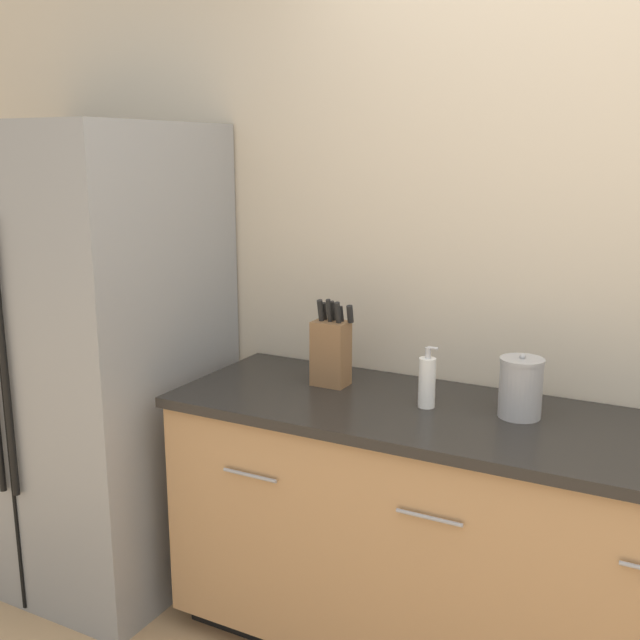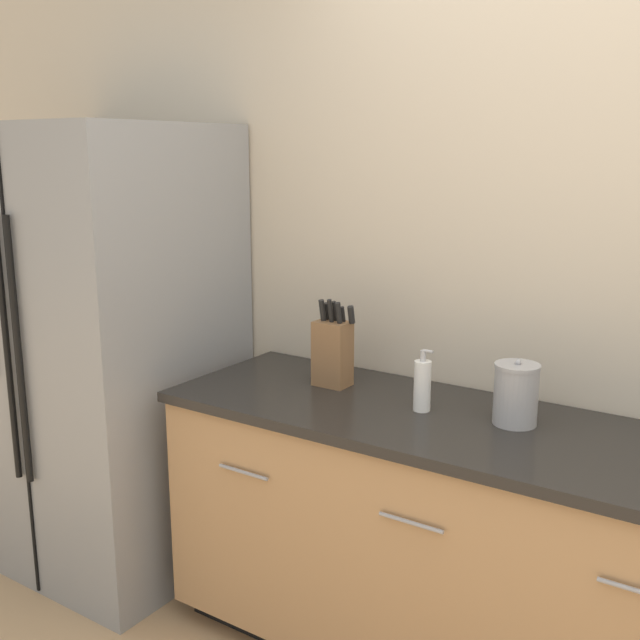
{
  "view_description": "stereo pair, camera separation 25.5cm",
  "coord_description": "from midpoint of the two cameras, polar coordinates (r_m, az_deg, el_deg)",
  "views": [
    {
      "loc": [
        0.11,
        -1.23,
        1.72
      ],
      "look_at": [
        -1.05,
        0.97,
        1.15
      ],
      "focal_mm": 42.0,
      "sensor_mm": 36.0,
      "label": 1
    },
    {
      "loc": [
        0.33,
        -1.1,
        1.72
      ],
      "look_at": [
        -1.05,
        0.97,
        1.15
      ],
      "focal_mm": 42.0,
      "sensor_mm": 36.0,
      "label": 2
    }
  ],
  "objects": [
    {
      "name": "counter_unit",
      "position": [
        2.52,
        19.94,
        -18.01
      ],
      "size": [
        2.57,
        0.64,
        0.9
      ],
      "color": "black",
      "rests_on": "ground_plane"
    },
    {
      "name": "refrigerator",
      "position": [
        3.17,
        -13.95,
        -2.34
      ],
      "size": [
        0.93,
        0.82,
        1.82
      ],
      "color": "gray",
      "rests_on": "ground_plane"
    },
    {
      "name": "steel_canister",
      "position": [
        2.38,
        17.72,
        -5.44
      ],
      "size": [
        0.14,
        0.14,
        0.21
      ],
      "color": "#A3A3A5",
      "rests_on": "counter_unit"
    },
    {
      "name": "soap_dispenser",
      "position": [
        2.43,
        10.81,
        -4.93
      ],
      "size": [
        0.06,
        0.05,
        0.2
      ],
      "color": "white",
      "rests_on": "counter_unit"
    },
    {
      "name": "knife_block",
      "position": [
        2.63,
        3.74,
        -2.43
      ],
      "size": [
        0.14,
        0.09,
        0.31
      ],
      "color": "olive",
      "rests_on": "counter_unit"
    }
  ]
}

